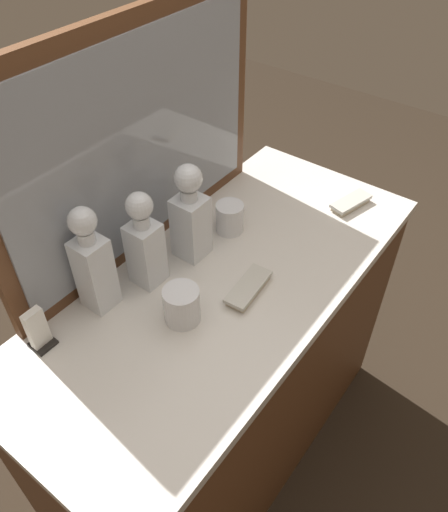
{
  "coord_description": "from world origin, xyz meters",
  "views": [
    {
      "loc": [
        -0.73,
        -0.54,
        1.77
      ],
      "look_at": [
        0.0,
        0.0,
        0.93
      ],
      "focal_mm": 35.36,
      "sensor_mm": 36.0,
      "label": 1
    }
  ],
  "objects_px": {
    "silver_brush_far_left": "(248,289)",
    "crystal_decanter_rear": "(191,220)",
    "crystal_tumbler_center": "(230,219)",
    "crystal_tumbler_far_left": "(183,307)",
    "silver_brush_center": "(351,203)",
    "napkin_holder": "(38,332)",
    "crystal_decanter_front": "(145,248)",
    "crystal_decanter_left": "(94,268)"
  },
  "relations": [
    {
      "from": "crystal_decanter_left",
      "to": "napkin_holder",
      "type": "bearing_deg",
      "value": 176.46
    },
    {
      "from": "crystal_decanter_front",
      "to": "silver_brush_far_left",
      "type": "distance_m",
      "value": 0.27
    },
    {
      "from": "silver_brush_far_left",
      "to": "crystal_decanter_left",
      "type": "bearing_deg",
      "value": 132.1
    },
    {
      "from": "crystal_decanter_left",
      "to": "crystal_decanter_front",
      "type": "bearing_deg",
      "value": -16.42
    },
    {
      "from": "crystal_decanter_rear",
      "to": "crystal_tumbler_center",
      "type": "bearing_deg",
      "value": -9.9
    },
    {
      "from": "silver_brush_center",
      "to": "napkin_holder",
      "type": "distance_m",
      "value": 0.94
    },
    {
      "from": "crystal_decanter_rear",
      "to": "silver_brush_far_left",
      "type": "relative_size",
      "value": 1.77
    },
    {
      "from": "crystal_decanter_rear",
      "to": "crystal_tumbler_center",
      "type": "distance_m",
      "value": 0.16
    },
    {
      "from": "crystal_decanter_front",
      "to": "silver_brush_center",
      "type": "xyz_separation_m",
      "value": [
        0.59,
        -0.27,
        -0.09
      ]
    },
    {
      "from": "crystal_tumbler_far_left",
      "to": "napkin_holder",
      "type": "bearing_deg",
      "value": 140.47
    },
    {
      "from": "crystal_decanter_rear",
      "to": "crystal_tumbler_far_left",
      "type": "bearing_deg",
      "value": -145.3
    },
    {
      "from": "crystal_decanter_left",
      "to": "crystal_tumbler_center",
      "type": "relative_size",
      "value": 3.31
    },
    {
      "from": "crystal_decanter_rear",
      "to": "silver_brush_center",
      "type": "bearing_deg",
      "value": -29.42
    },
    {
      "from": "silver_brush_far_left",
      "to": "silver_brush_center",
      "type": "distance_m",
      "value": 0.48
    },
    {
      "from": "silver_brush_far_left",
      "to": "crystal_decanter_front",
      "type": "bearing_deg",
      "value": 116.17
    },
    {
      "from": "crystal_tumbler_center",
      "to": "napkin_holder",
      "type": "distance_m",
      "value": 0.59
    },
    {
      "from": "silver_brush_center",
      "to": "crystal_tumbler_center",
      "type": "bearing_deg",
      "value": 143.54
    },
    {
      "from": "silver_brush_far_left",
      "to": "crystal_decanter_rear",
      "type": "bearing_deg",
      "value": 81.25
    },
    {
      "from": "crystal_decanter_left",
      "to": "crystal_decanter_front",
      "type": "height_order",
      "value": "crystal_decanter_left"
    },
    {
      "from": "silver_brush_far_left",
      "to": "crystal_tumbler_far_left",
      "type": "bearing_deg",
      "value": 156.1
    },
    {
      "from": "crystal_decanter_rear",
      "to": "silver_brush_center",
      "type": "distance_m",
      "value": 0.52
    },
    {
      "from": "silver_brush_far_left",
      "to": "silver_brush_center",
      "type": "relative_size",
      "value": 1.08
    },
    {
      "from": "crystal_tumbler_far_left",
      "to": "silver_brush_center",
      "type": "xyz_separation_m",
      "value": [
        0.64,
        -0.12,
        -0.03
      ]
    },
    {
      "from": "crystal_decanter_rear",
      "to": "crystal_decanter_front",
      "type": "height_order",
      "value": "crystal_decanter_rear"
    },
    {
      "from": "napkin_holder",
      "to": "crystal_decanter_rear",
      "type": "bearing_deg",
      "value": -9.29
    },
    {
      "from": "silver_brush_far_left",
      "to": "napkin_holder",
      "type": "height_order",
      "value": "napkin_holder"
    },
    {
      "from": "crystal_decanter_rear",
      "to": "napkin_holder",
      "type": "relative_size",
      "value": 2.5
    },
    {
      "from": "crystal_tumbler_far_left",
      "to": "napkin_holder",
      "type": "relative_size",
      "value": 0.84
    },
    {
      "from": "silver_brush_center",
      "to": "crystal_decanter_left",
      "type": "bearing_deg",
      "value": 156.47
    },
    {
      "from": "crystal_decanter_rear",
      "to": "crystal_decanter_left",
      "type": "bearing_deg",
      "value": 167.21
    },
    {
      "from": "silver_brush_far_left",
      "to": "napkin_holder",
      "type": "bearing_deg",
      "value": 145.97
    },
    {
      "from": "crystal_tumbler_center",
      "to": "silver_brush_center",
      "type": "relative_size",
      "value": 0.6
    },
    {
      "from": "crystal_decanter_front",
      "to": "crystal_tumbler_far_left",
      "type": "height_order",
      "value": "crystal_decanter_front"
    },
    {
      "from": "crystal_decanter_rear",
      "to": "crystal_decanter_front",
      "type": "xyz_separation_m",
      "value": [
        -0.14,
        0.02,
        -0.0
      ]
    },
    {
      "from": "crystal_decanter_left",
      "to": "crystal_decanter_rear",
      "type": "relative_size",
      "value": 1.04
    },
    {
      "from": "napkin_holder",
      "to": "silver_brush_far_left",
      "type": "bearing_deg",
      "value": -34.03
    },
    {
      "from": "crystal_decanter_left",
      "to": "crystal_decanter_front",
      "type": "distance_m",
      "value": 0.13
    },
    {
      "from": "crystal_tumbler_center",
      "to": "crystal_tumbler_far_left",
      "type": "height_order",
      "value": "crystal_tumbler_far_left"
    },
    {
      "from": "silver_brush_center",
      "to": "napkin_holder",
      "type": "height_order",
      "value": "napkin_holder"
    },
    {
      "from": "crystal_decanter_front",
      "to": "silver_brush_center",
      "type": "relative_size",
      "value": 1.86
    },
    {
      "from": "silver_brush_far_left",
      "to": "napkin_holder",
      "type": "xyz_separation_m",
      "value": [
        -0.41,
        0.28,
        0.03
      ]
    },
    {
      "from": "crystal_decanter_rear",
      "to": "crystal_decanter_front",
      "type": "distance_m",
      "value": 0.15
    }
  ]
}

